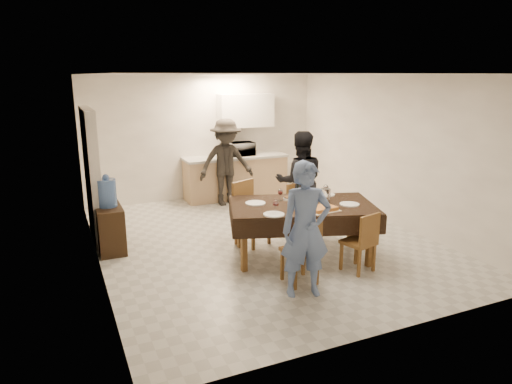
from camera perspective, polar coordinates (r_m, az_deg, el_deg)
floor at (r=7.40m, az=0.81°, el=-6.05°), size 5.00×6.00×0.02m
ceiling at (r=6.93m, az=0.89°, el=14.52°), size 5.00×6.00×0.02m
wall_back at (r=9.82m, az=-6.56°, el=6.79°), size 5.00×0.02×2.60m
wall_front at (r=4.58m, az=16.82°, el=-2.53°), size 5.00×0.02×2.60m
wall_left at (r=6.43m, az=-19.81°, el=2.02°), size 0.02×6.00×2.60m
wall_right at (r=8.40m, az=16.59°, el=5.00°), size 0.02×6.00×2.60m
stub_partition at (r=7.66m, az=-19.80°, el=1.98°), size 0.15×1.40×2.10m
kitchen_base_cabinet at (r=9.87m, az=-2.54°, el=1.78°), size 2.20×0.60×0.86m
kitchen_worktop at (r=9.78m, az=-2.57°, el=4.38°), size 2.24×0.64×0.05m
upper_cabinet at (r=9.90m, az=-1.29°, el=10.14°), size 1.20×0.34×0.70m
dining_table at (r=6.56m, az=5.79°, el=-1.84°), size 2.31×1.77×0.79m
chair_near_left at (r=5.74m, az=5.94°, el=-6.61°), size 0.42×0.42×0.47m
chair_near_right at (r=6.22m, az=13.16°, el=-5.47°), size 0.46×0.47×0.45m
chair_far_left at (r=6.97m, az=-0.13°, el=-2.08°), size 0.59×0.61×0.54m
chair_far_right at (r=7.40m, az=6.22°, el=-1.81°), size 0.49×0.49×0.47m
console at (r=7.23m, az=-17.80°, el=-4.36°), size 0.37×0.75×0.69m
water_jug at (r=7.08m, az=-18.14°, el=-0.12°), size 0.28×0.28×0.41m
wine_bottle at (r=6.53m, az=5.23°, el=-0.23°), size 0.07×0.07×0.29m
water_pitcher at (r=6.66m, az=8.65°, el=-0.44°), size 0.13×0.13×0.21m
savoury_tart at (r=6.28m, az=8.31°, el=-2.06°), size 0.45×0.36×0.05m
salad_bowl at (r=6.84m, az=7.25°, el=-0.57°), size 0.19×0.19×0.07m
mushroom_dish at (r=6.76m, az=4.26°, el=-0.85°), size 0.19×0.19×0.03m
wine_glass_a at (r=6.06m, az=2.47°, el=-1.79°), size 0.09×0.09×0.20m
wine_glass_b at (r=7.01m, az=8.72°, el=0.20°), size 0.08×0.08×0.18m
wine_glass_c at (r=6.69m, az=3.06°, el=-0.34°), size 0.08×0.08×0.18m
plate_near_left at (r=6.03m, az=2.24°, el=-2.82°), size 0.28×0.28×0.02m
plate_near_right at (r=6.62m, az=11.61°, el=-1.51°), size 0.28×0.28×0.02m
plate_far_left at (r=6.55m, az=-0.07°, el=-1.40°), size 0.29×0.29×0.02m
plate_far_right at (r=7.10m, az=8.82°, el=-0.32°), size 0.25×0.25×0.01m
microwave at (r=9.81m, az=-1.79°, el=5.41°), size 0.52×0.35×0.29m
person_near at (r=5.42m, az=6.24°, el=-4.71°), size 0.68×0.53×1.64m
person_far at (r=7.69m, az=5.51°, el=1.30°), size 1.00×0.90×1.70m
person_kitchen at (r=9.24m, az=-3.75°, el=3.71°), size 1.13×0.65×1.75m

